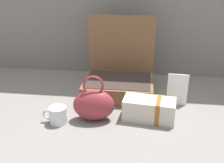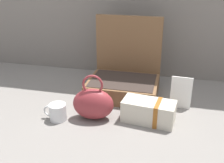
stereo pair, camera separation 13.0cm
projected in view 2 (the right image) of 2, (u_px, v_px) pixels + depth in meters
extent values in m
plane|color=slate|center=(111.00, 113.00, 1.40)|extent=(6.00, 6.00, 0.00)
cube|color=brown|center=(123.00, 88.00, 1.56)|extent=(0.39, 0.29, 0.09)
cube|color=#332823|center=(123.00, 80.00, 1.54)|extent=(0.36, 0.26, 0.00)
cube|color=brown|center=(128.00, 52.00, 1.63)|extent=(0.39, 0.02, 0.42)
ellipsoid|color=maroon|center=(93.00, 104.00, 1.32)|extent=(0.21, 0.13, 0.16)
torus|color=maroon|center=(93.00, 85.00, 1.28)|extent=(0.10, 0.02, 0.10)
cube|color=beige|center=(149.00, 111.00, 1.31)|extent=(0.26, 0.14, 0.11)
cube|color=#99561E|center=(158.00, 113.00, 1.29)|extent=(0.03, 0.12, 0.11)
cylinder|color=silver|center=(58.00, 112.00, 1.32)|extent=(0.08, 0.08, 0.08)
torus|color=silver|center=(49.00, 111.00, 1.33)|extent=(0.06, 0.01, 0.06)
cube|color=white|center=(181.00, 93.00, 1.41)|extent=(0.11, 0.01, 0.17)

